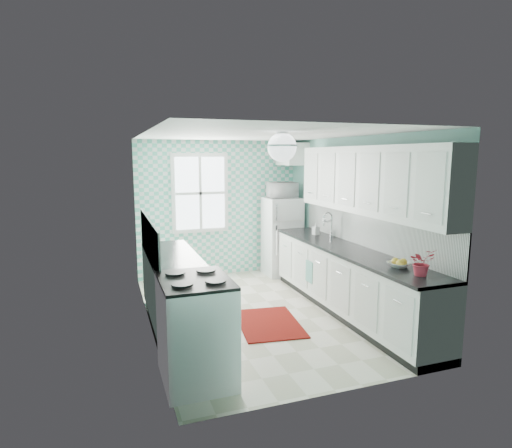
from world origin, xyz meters
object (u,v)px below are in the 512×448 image
object	(u,v)px
ceiling_light	(282,147)
stove	(196,328)
fridge	(282,236)
sink	(322,239)
potted_plant	(422,262)
microwave	(282,190)
fruit_bowl	(399,265)

from	to	relation	value
ceiling_light	stove	distance (m)	2.26
fridge	stove	bearing A→B (deg)	-121.75
ceiling_light	sink	xyz separation A→B (m)	(1.20, 1.19, -1.39)
stove	potted_plant	bearing A→B (deg)	-11.82
ceiling_light	stove	world-z (taller)	ceiling_light
microwave	fruit_bowl	bearing A→B (deg)	92.20
ceiling_light	stove	xyz separation A→B (m)	(-1.20, -0.69, -1.79)
stove	microwave	xyz separation A→B (m)	(2.31, 3.28, 1.06)
fruit_bowl	potted_plant	bearing A→B (deg)	-90.00
fruit_bowl	potted_plant	distance (m)	0.39
ceiling_light	sink	size ratio (longest dim) A/B	0.66
sink	potted_plant	bearing A→B (deg)	-93.76
stove	potted_plant	xyz separation A→B (m)	(2.40, -0.36, 0.55)
stove	fruit_bowl	bearing A→B (deg)	-3.10
sink	ceiling_light	bearing A→B (deg)	-139.02
sink	stove	bearing A→B (deg)	-145.61
fridge	stove	world-z (taller)	fridge
fridge	fruit_bowl	bearing A→B (deg)	-84.99
fridge	microwave	size ratio (longest dim) A/B	2.83
potted_plant	fruit_bowl	bearing A→B (deg)	90.00
potted_plant	microwave	size ratio (longest dim) A/B	0.58
potted_plant	fridge	bearing A→B (deg)	91.42
potted_plant	sink	bearing A→B (deg)	89.89
fridge	sink	distance (m)	1.41
microwave	potted_plant	bearing A→B (deg)	92.05
fridge	potted_plant	distance (m)	3.65
fridge	microwave	xyz separation A→B (m)	(0.00, 0.00, 0.87)
stove	microwave	bearing A→B (deg)	51.53
fruit_bowl	stove	bearing A→B (deg)	-179.80
ceiling_light	fruit_bowl	size ratio (longest dim) A/B	1.41
stove	sink	bearing A→B (deg)	34.75
fruit_bowl	sink	bearing A→B (deg)	89.87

